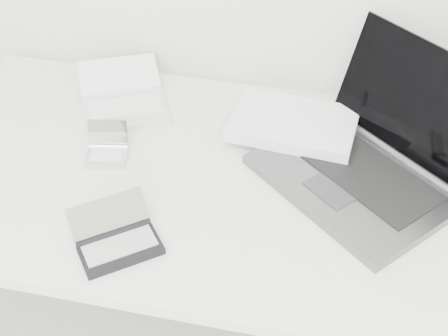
% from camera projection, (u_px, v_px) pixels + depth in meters
% --- Properties ---
extents(desk, '(1.60, 0.80, 0.73)m').
position_uv_depth(desk, '(240.00, 192.00, 1.51)').
color(desk, white).
rests_on(desk, ground).
extents(laptop_large, '(0.64, 0.58, 0.29)m').
position_uv_depth(laptop_large, '(346.00, 148.00, 1.49)').
color(laptop_large, slate).
rests_on(laptop_large, desk).
extents(netbook_open_white, '(0.32, 0.35, 0.06)m').
position_uv_depth(netbook_open_white, '(124.00, 101.00, 1.69)').
color(netbook_open_white, silver).
rests_on(netbook_open_white, desk).
extents(pda_silver, '(0.11, 0.11, 0.08)m').
position_uv_depth(pda_silver, '(107.00, 150.00, 1.53)').
color(pda_silver, silver).
rests_on(pda_silver, desk).
extents(palmtop_charcoal, '(0.22, 0.21, 0.08)m').
position_uv_depth(palmtop_charcoal, '(117.00, 241.00, 1.30)').
color(palmtop_charcoal, black).
rests_on(palmtop_charcoal, desk).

